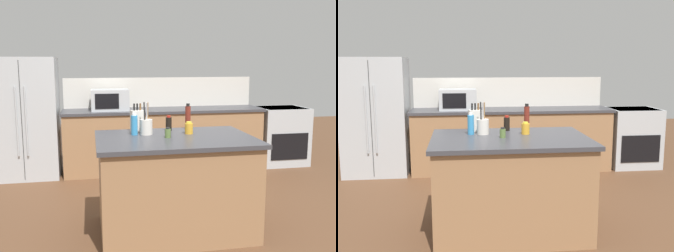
% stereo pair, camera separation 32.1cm
% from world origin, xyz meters
% --- Properties ---
extents(ground_plane, '(14.00, 14.00, 0.00)m').
position_xyz_m(ground_plane, '(0.00, 0.00, 0.00)').
color(ground_plane, brown).
extents(back_counter_run, '(3.01, 0.66, 0.94)m').
position_xyz_m(back_counter_run, '(0.30, 2.20, 0.47)').
color(back_counter_run, '#936B47').
rests_on(back_counter_run, ground_plane).
extents(wall_backsplash, '(2.97, 0.03, 0.46)m').
position_xyz_m(wall_backsplash, '(0.30, 2.52, 1.17)').
color(wall_backsplash, beige).
rests_on(wall_backsplash, back_counter_run).
extents(kitchen_island, '(1.50, 1.04, 0.94)m').
position_xyz_m(kitchen_island, '(0.00, 0.00, 0.47)').
color(kitchen_island, '#936B47').
rests_on(kitchen_island, ground_plane).
extents(refrigerator, '(0.91, 0.75, 1.71)m').
position_xyz_m(refrigerator, '(-1.70, 2.25, 0.86)').
color(refrigerator, '#ADB2B7').
rests_on(refrigerator, ground_plane).
extents(range_oven, '(0.76, 0.65, 0.92)m').
position_xyz_m(range_oven, '(2.23, 2.20, 0.47)').
color(range_oven, '#ADB2B7').
rests_on(range_oven, ground_plane).
extents(microwave, '(0.54, 0.39, 0.31)m').
position_xyz_m(microwave, '(-0.51, 2.20, 1.09)').
color(microwave, '#ADB2B7').
rests_on(microwave, back_counter_run).
extents(knife_block, '(0.15, 0.12, 0.29)m').
position_xyz_m(knife_block, '(-0.32, 0.36, 1.05)').
color(knife_block, beige).
rests_on(knife_block, kitchen_island).
extents(utensil_crock, '(0.12, 0.12, 0.32)m').
position_xyz_m(utensil_crock, '(-0.25, 0.18, 1.02)').
color(utensil_crock, beige).
rests_on(utensil_crock, kitchen_island).
extents(dish_soap_bottle, '(0.06, 0.06, 0.22)m').
position_xyz_m(dish_soap_bottle, '(-0.37, 0.18, 1.04)').
color(dish_soap_bottle, '#3384BC').
rests_on(dish_soap_bottle, kitchen_island).
extents(honey_jar, '(0.08, 0.08, 0.12)m').
position_xyz_m(honey_jar, '(0.17, 0.14, 1.00)').
color(honey_jar, gold).
rests_on(honey_jar, kitchen_island).
extents(spice_jar_oregano, '(0.06, 0.06, 0.10)m').
position_xyz_m(spice_jar_oregano, '(-0.07, -0.02, 0.99)').
color(spice_jar_oregano, '#567038').
rests_on(spice_jar_oregano, kitchen_island).
extents(vinegar_bottle, '(0.06, 0.06, 0.27)m').
position_xyz_m(vinegar_bottle, '(0.23, 0.41, 1.07)').
color(vinegar_bottle, maroon).
rests_on(vinegar_bottle, kitchen_island).
extents(soy_sauce_bottle, '(0.06, 0.06, 0.16)m').
position_xyz_m(soy_sauce_bottle, '(0.01, 0.36, 1.01)').
color(soy_sauce_bottle, black).
rests_on(soy_sauce_bottle, kitchen_island).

